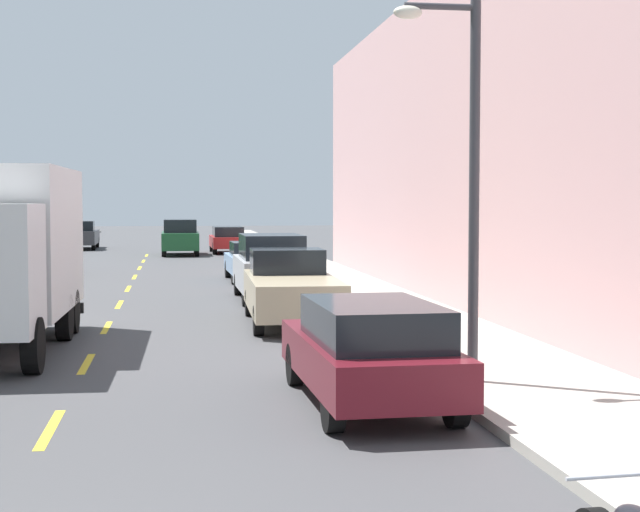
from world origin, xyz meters
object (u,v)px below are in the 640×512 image
at_px(parked_wagon_red, 227,239).
at_px(parked_pickup_charcoal, 80,236).
at_px(parked_wagon_burgundy, 369,349).
at_px(parked_suv_black, 21,250).
at_px(parked_suv_silver, 271,267).
at_px(moving_forest_sedan, 180,237).
at_px(street_lamp, 463,157).
at_px(parked_pickup_champagne, 291,289).
at_px(delivery_box_truck, 1,248).
at_px(parked_sedan_sky, 253,260).

distance_m(parked_wagon_red, parked_pickup_charcoal, 10.40).
relative_size(parked_wagon_burgundy, parked_suv_black, 0.99).
xyz_separation_m(parked_wagon_burgundy, parked_suv_silver, (0.06, 14.85, 0.18)).
bearing_deg(moving_forest_sedan, parked_suv_black, -115.29).
relative_size(street_lamp, parked_pickup_champagne, 1.09).
relative_size(parked_wagon_burgundy, parked_pickup_charcoal, 0.89).
relative_size(street_lamp, delivery_box_truck, 0.81).
xyz_separation_m(delivery_box_truck, moving_forest_sedan, (3.60, 33.14, -1.00)).
xyz_separation_m(parked_sedan_sky, parked_pickup_champagne, (-0.08, -12.49, 0.08)).
relative_size(street_lamp, parked_suv_black, 1.21).
bearing_deg(parked_wagon_burgundy, parked_wagon_red, 89.80).
distance_m(street_lamp, moving_forest_sedan, 38.81).
bearing_deg(delivery_box_truck, parked_pickup_champagne, 26.86).
bearing_deg(parked_wagon_red, delivery_box_truck, -100.18).
xyz_separation_m(parked_suv_silver, parked_sedan_sky, (0.01, 6.98, -0.24)).
relative_size(street_lamp, parked_suv_silver, 1.21).
distance_m(parked_sedan_sky, parked_suv_black, 9.83).
xyz_separation_m(parked_wagon_red, parked_pickup_charcoal, (-8.64, 5.79, 0.02)).
bearing_deg(street_lamp, moving_forest_sedan, 96.12).
relative_size(parked_wagon_red, parked_pickup_champagne, 0.89).
bearing_deg(parked_suv_black, street_lamp, -67.52).
bearing_deg(parked_sedan_sky, moving_forest_sedan, 98.32).
distance_m(parked_sedan_sky, parked_pickup_champagne, 12.49).
xyz_separation_m(delivery_box_truck, parked_wagon_red, (6.23, 34.71, -1.19)).
bearing_deg(parked_suv_black, delivery_box_truck, -82.24).
bearing_deg(parked_suv_silver, parked_pickup_champagne, -90.76).
bearing_deg(moving_forest_sedan, parked_pickup_champagne, -85.28).
distance_m(parked_wagon_red, parked_suv_black, 17.37).
height_order(parked_sedan_sky, parked_suv_black, parked_suv_black).
height_order(parked_pickup_champagne, moving_forest_sedan, moving_forest_sedan).
height_order(parked_sedan_sky, parked_wagon_red, parked_wagon_red).
relative_size(street_lamp, parked_wagon_red, 1.23).
height_order(street_lamp, parked_wagon_burgundy, street_lamp).
xyz_separation_m(street_lamp, parked_suv_silver, (-1.57, 13.96, -2.59)).
height_order(parked_suv_silver, parked_wagon_red, parked_suv_silver).
bearing_deg(parked_wagon_burgundy, street_lamp, 28.66).
bearing_deg(street_lamp, parked_suv_black, 112.48).
relative_size(parked_wagon_red, moving_forest_sedan, 0.99).
height_order(delivery_box_truck, parked_pickup_champagne, delivery_box_truck).
height_order(delivery_box_truck, parked_sedan_sky, delivery_box_truck).
bearing_deg(parked_pickup_charcoal, moving_forest_sedan, -50.82).
distance_m(street_lamp, parked_suv_black, 27.38).
bearing_deg(parked_wagon_red, parked_suv_black, -120.94).
height_order(parked_wagon_burgundy, parked_pickup_charcoal, parked_pickup_charcoal).
bearing_deg(parked_pickup_charcoal, parked_wagon_red, -33.84).
bearing_deg(delivery_box_truck, moving_forest_sedan, 83.81).
xyz_separation_m(street_lamp, parked_wagon_burgundy, (-1.63, -0.89, -2.77)).
xyz_separation_m(street_lamp, parked_pickup_charcoal, (-10.13, 45.87, -2.74)).
xyz_separation_m(parked_pickup_champagne, moving_forest_sedan, (-2.48, 30.06, 0.16)).
bearing_deg(moving_forest_sedan, parked_wagon_red, 30.85).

